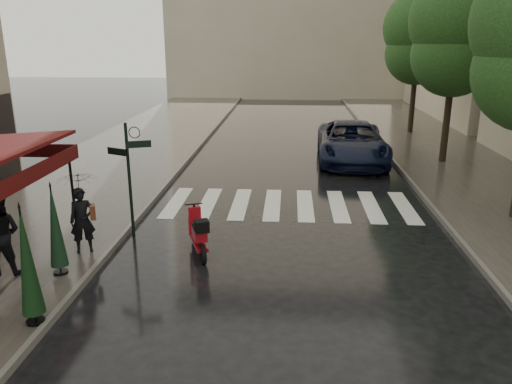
# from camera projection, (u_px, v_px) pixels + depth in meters

# --- Properties ---
(ground) EXTENTS (120.00, 120.00, 0.00)m
(ground) POSITION_uv_depth(u_px,v_px,m) (147.00, 292.00, 10.55)
(ground) COLOR black
(ground) RESTS_ON ground
(sidewalk_near) EXTENTS (6.00, 60.00, 0.12)m
(sidewalk_near) POSITION_uv_depth(u_px,v_px,m) (122.00, 157.00, 22.27)
(sidewalk_near) COLOR #38332D
(sidewalk_near) RESTS_ON ground
(sidewalk_far) EXTENTS (5.50, 60.00, 0.12)m
(sidewalk_far) POSITION_uv_depth(u_px,v_px,m) (460.00, 163.00, 21.31)
(sidewalk_far) COLOR #38332D
(sidewalk_far) RESTS_ON ground
(curb_near) EXTENTS (0.12, 60.00, 0.16)m
(curb_near) POSITION_uv_depth(u_px,v_px,m) (190.00, 158.00, 22.07)
(curb_near) COLOR #595651
(curb_near) RESTS_ON ground
(curb_far) EXTENTS (0.12, 60.00, 0.16)m
(curb_far) POSITION_uv_depth(u_px,v_px,m) (393.00, 161.00, 21.49)
(curb_far) COLOR #595651
(curb_far) RESTS_ON ground
(crosswalk) EXTENTS (7.85, 3.20, 0.01)m
(crosswalk) POSITION_uv_depth(u_px,v_px,m) (289.00, 205.00, 16.08)
(crosswalk) COLOR silver
(crosswalk) RESTS_ON ground
(signpost) EXTENTS (1.17, 0.29, 3.10)m
(signpost) POSITION_uv_depth(u_px,v_px,m) (129.00, 171.00, 12.95)
(signpost) COLOR black
(signpost) RESTS_ON ground
(tree_mid) EXTENTS (3.80, 3.80, 8.34)m
(tree_mid) POSITION_uv_depth(u_px,v_px,m) (457.00, 26.00, 19.74)
(tree_mid) COLOR black
(tree_mid) RESTS_ON sidewalk_far
(tree_far) EXTENTS (3.80, 3.80, 8.16)m
(tree_far) POSITION_uv_depth(u_px,v_px,m) (419.00, 32.00, 26.44)
(tree_far) COLOR black
(tree_far) RESTS_ON sidewalk_far
(pedestrian_with_umbrella) EXTENTS (1.27, 1.28, 2.43)m
(pedestrian_with_umbrella) POSITION_uv_depth(u_px,v_px,m) (79.00, 188.00, 11.80)
(pedestrian_with_umbrella) COLOR black
(pedestrian_with_umbrella) RESTS_ON sidewalk_near
(pedestrian_terrace) EXTENTS (0.95, 0.76, 1.87)m
(pedestrian_terrace) POSITION_uv_depth(u_px,v_px,m) (0.00, 233.00, 10.90)
(pedestrian_terrace) COLOR black
(pedestrian_terrace) RESTS_ON sidewalk_near
(scooter) EXTENTS (0.82, 1.64, 1.13)m
(scooter) POSITION_uv_depth(u_px,v_px,m) (199.00, 235.00, 12.24)
(scooter) COLOR black
(scooter) RESTS_ON ground
(parked_car) EXTENTS (3.05, 6.24, 1.71)m
(parked_car) POSITION_uv_depth(u_px,v_px,m) (352.00, 142.00, 21.52)
(parked_car) COLOR black
(parked_car) RESTS_ON ground
(parasol_front) EXTENTS (0.41, 0.41, 2.29)m
(parasol_front) POSITION_uv_depth(u_px,v_px,m) (27.00, 261.00, 8.83)
(parasol_front) COLOR black
(parasol_front) RESTS_ON sidewalk_near
(parasol_back) EXTENTS (0.39, 0.39, 2.07)m
(parasol_back) POSITION_uv_depth(u_px,v_px,m) (55.00, 226.00, 10.80)
(parasol_back) COLOR black
(parasol_back) RESTS_ON sidewalk_near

